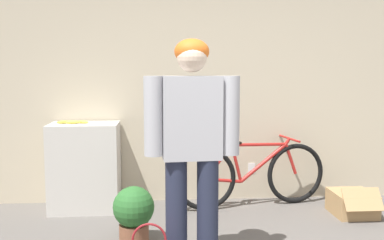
{
  "coord_description": "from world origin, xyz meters",
  "views": [
    {
      "loc": [
        -0.51,
        -2.35,
        1.46
      ],
      "look_at": [
        -0.26,
        0.87,
        1.1
      ],
      "focal_mm": 42.0,
      "sensor_mm": 36.0,
      "label": 1
    }
  ],
  "objects_px": {
    "person": "(192,138)",
    "cardboard_box": "(352,203)",
    "banana": "(72,122)",
    "potted_plant": "(134,212)",
    "bicycle": "(252,174)"
  },
  "relations": [
    {
      "from": "person",
      "to": "cardboard_box",
      "type": "xyz_separation_m",
      "value": [
        1.71,
        1.05,
        -0.85
      ]
    },
    {
      "from": "person",
      "to": "banana",
      "type": "bearing_deg",
      "value": 123.98
    },
    {
      "from": "cardboard_box",
      "to": "potted_plant",
      "type": "relative_size",
      "value": 1.06
    },
    {
      "from": "person",
      "to": "cardboard_box",
      "type": "bearing_deg",
      "value": 27.2
    },
    {
      "from": "person",
      "to": "potted_plant",
      "type": "distance_m",
      "value": 0.95
    },
    {
      "from": "cardboard_box",
      "to": "bicycle",
      "type": "bearing_deg",
      "value": 160.09
    },
    {
      "from": "bicycle",
      "to": "potted_plant",
      "type": "bearing_deg",
      "value": -152.21
    },
    {
      "from": "banana",
      "to": "potted_plant",
      "type": "height_order",
      "value": "banana"
    },
    {
      "from": "person",
      "to": "cardboard_box",
      "type": "distance_m",
      "value": 2.18
    },
    {
      "from": "bicycle",
      "to": "cardboard_box",
      "type": "xyz_separation_m",
      "value": [
        0.96,
        -0.35,
        -0.23
      ]
    },
    {
      "from": "person",
      "to": "potted_plant",
      "type": "height_order",
      "value": "person"
    },
    {
      "from": "person",
      "to": "banana",
      "type": "height_order",
      "value": "person"
    },
    {
      "from": "bicycle",
      "to": "potted_plant",
      "type": "xyz_separation_m",
      "value": [
        -1.2,
        -0.93,
        -0.08
      ]
    },
    {
      "from": "banana",
      "to": "cardboard_box",
      "type": "bearing_deg",
      "value": -7.42
    },
    {
      "from": "bicycle",
      "to": "cardboard_box",
      "type": "height_order",
      "value": "bicycle"
    }
  ]
}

